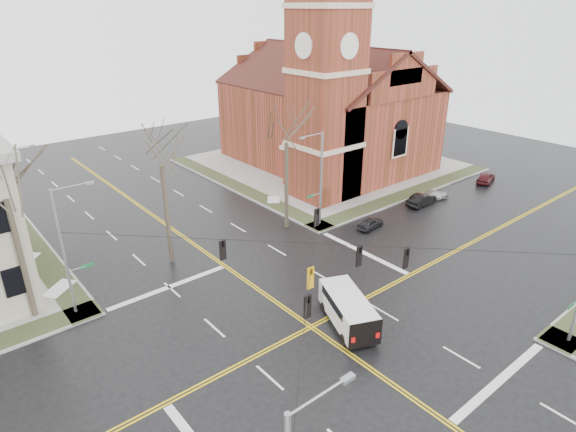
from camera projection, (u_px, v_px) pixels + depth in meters
ground at (311, 327)px, 31.81m from camera, size 120.00×120.00×0.00m
sidewalks at (311, 326)px, 31.78m from camera, size 80.00×80.00×0.17m
road_markings at (311, 327)px, 31.81m from camera, size 100.00×100.00×0.01m
church at (327, 102)px, 60.36m from camera, size 24.28×27.48×27.50m
signal_pole_ne at (320, 177)px, 44.54m from camera, size 2.75×0.22×9.00m
signal_pole_nw at (66, 249)px, 31.35m from camera, size 2.75×0.22×9.00m
span_wires at (313, 243)px, 29.32m from camera, size 23.02×23.02×0.03m
traffic_signals at (320, 258)px, 29.15m from camera, size 8.21×8.26×1.30m
streetlight_north_a at (18, 186)px, 43.59m from camera, size 2.30×0.20×8.00m
cargo_van at (347, 307)px, 31.73m from camera, size 4.20×5.96×2.13m
parked_car_a at (370, 223)px, 45.69m from camera, size 3.23×1.60×1.06m
parked_car_b at (422, 200)px, 50.92m from camera, size 3.95×1.56×1.28m
parked_car_c at (434, 195)px, 52.47m from camera, size 3.81×2.01×1.05m
parked_car_d at (486, 177)px, 57.47m from camera, size 4.08×2.54×1.30m
tree_nw_far at (4, 191)px, 29.19m from camera, size 4.00×4.00×12.70m
tree_nw_near at (161, 158)px, 36.23m from camera, size 4.00×4.00×12.40m
tree_ne at (286, 137)px, 42.35m from camera, size 4.00×4.00×12.29m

